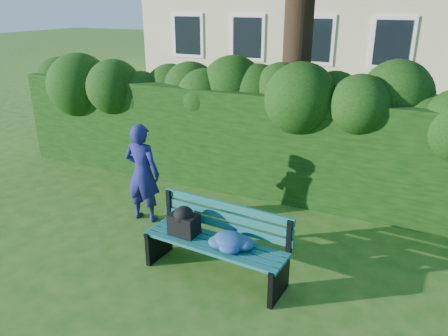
% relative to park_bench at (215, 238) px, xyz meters
% --- Properties ---
extents(ground, '(80.00, 80.00, 0.00)m').
position_rel_park_bench_xyz_m(ground, '(-0.43, 0.55, -0.50)').
color(ground, '#255814').
rests_on(ground, ground).
extents(hedge, '(10.00, 1.00, 1.80)m').
position_rel_park_bench_xyz_m(hedge, '(-0.43, 2.75, 0.40)').
color(hedge, black).
rests_on(hedge, ground).
extents(park_bench, '(1.84, 0.68, 0.89)m').
position_rel_park_bench_xyz_m(park_bench, '(0.00, 0.00, 0.00)').
color(park_bench, '#0F4B4C').
rests_on(park_bench, ground).
extents(man_reading, '(0.58, 0.40, 1.54)m').
position_rel_park_bench_xyz_m(man_reading, '(-1.65, 0.84, 0.27)').
color(man_reading, navy).
rests_on(man_reading, ground).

